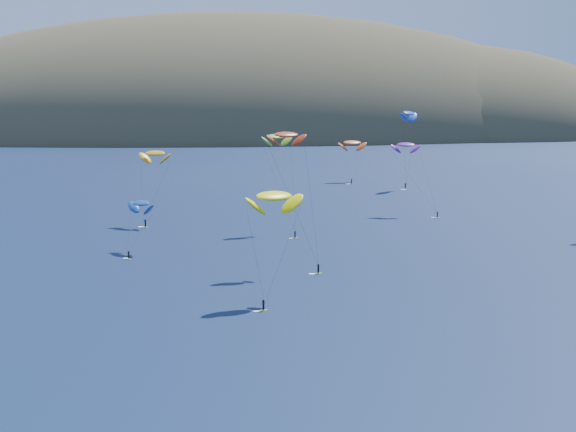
{
  "coord_description": "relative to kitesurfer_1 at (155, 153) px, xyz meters",
  "views": [
    {
      "loc": [
        -26.84,
        -64.74,
        31.29
      ],
      "look_at": [
        -7.51,
        80.0,
        9.0
      ],
      "focal_mm": 50.0,
      "sensor_mm": 36.0,
      "label": 1
    }
  ],
  "objects": [
    {
      "name": "kitesurfer_11",
      "position": [
        67.43,
        87.69,
        -3.16
      ],
      "size": [
        10.59,
        12.46,
        16.79
      ],
      "rotation": [
        0.0,
        0.0,
        0.12
      ],
      "color": "yellow",
      "rests_on": "ground"
    },
    {
      "name": "kitesurfer_4",
      "position": [
        81.24,
        63.97,
        7.88
      ],
      "size": [
        9.74,
        10.2,
        27.74
      ],
      "rotation": [
        0.0,
        0.0,
        0.85
      ],
      "color": "yellow",
      "rests_on": "ground"
    },
    {
      "name": "kitesurfer_3",
      "position": [
        28.02,
        -12.99,
        4.5
      ],
      "size": [
        7.95,
        14.75,
        23.69
      ],
      "rotation": [
        0.0,
        0.0,
        0.35
      ],
      "color": "yellow",
      "rests_on": "ground"
    },
    {
      "name": "kitesurfer_2",
      "position": [
        20.13,
        -75.77,
        -1.15
      ],
      "size": [
        10.13,
        11.02,
        18.55
      ],
      "rotation": [
        0.0,
        0.0,
        0.39
      ],
      "color": "yellow",
      "rests_on": "ground"
    },
    {
      "name": "kitesurfer_1",
      "position": [
        0.0,
        0.0,
        0.0
      ],
      "size": [
        9.18,
        10.24,
        19.51
      ],
      "rotation": [
        0.0,
        0.0,
        -0.58
      ],
      "color": "yellow",
      "rests_on": "ground"
    },
    {
      "name": "kitesurfer_9",
      "position": [
        24.87,
        -53.93,
        6.92
      ],
      "size": [
        9.37,
        8.48,
        26.07
      ],
      "rotation": [
        0.0,
        0.0,
        0.21
      ],
      "color": "yellow",
      "rests_on": "ground"
    },
    {
      "name": "kitesurfer_6",
      "position": [
        64.67,
        8.53,
        1.0
      ],
      "size": [
        10.78,
        11.81,
        20.2
      ],
      "rotation": [
        0.0,
        0.0,
        -0.27
      ],
      "color": "yellow",
      "rests_on": "ground"
    },
    {
      "name": "island",
      "position": [
        72.5,
        431.57,
        -27.85
      ],
      "size": [
        730.0,
        300.0,
        210.0
      ],
      "color": "#3D3526",
      "rests_on": "ground"
    },
    {
      "name": "kitesurfer_10",
      "position": [
        -1.88,
        -34.28,
        -7.46
      ],
      "size": [
        7.08,
        12.92,
        11.68
      ],
      "rotation": [
        0.0,
        0.0,
        -0.9
      ],
      "color": "yellow",
      "rests_on": "ground"
    }
  ]
}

